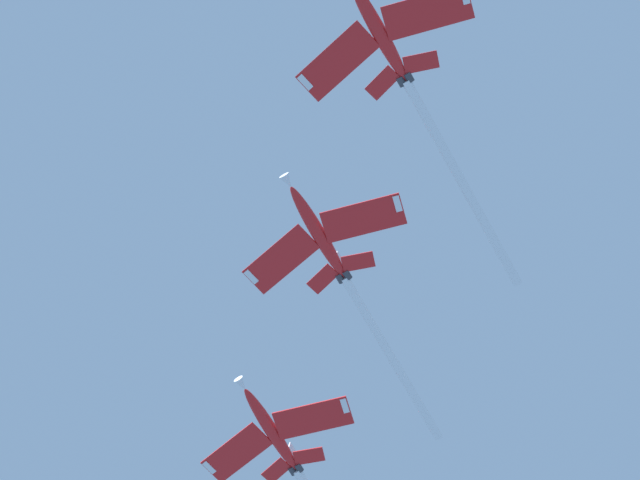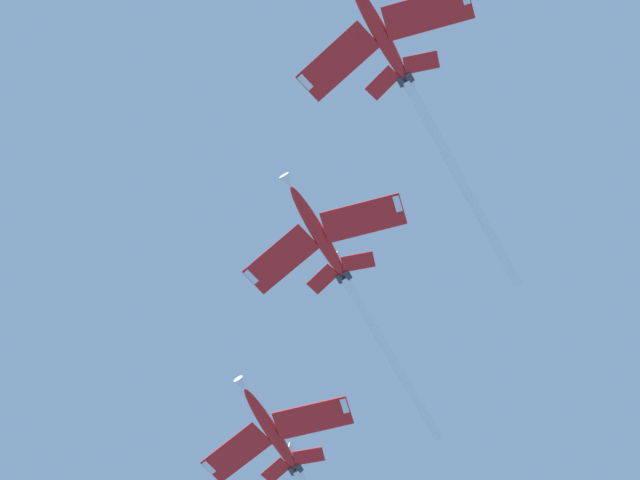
{
  "view_description": "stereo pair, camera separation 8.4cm",
  "coord_description": "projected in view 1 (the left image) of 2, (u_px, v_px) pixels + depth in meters",
  "views": [
    {
      "loc": [
        -15.39,
        42.77,
        1.77
      ],
      "look_at": [
        -6.86,
        -29.63,
        114.83
      ],
      "focal_mm": 68.73,
      "sensor_mm": 36.0,
      "label": 1
    },
    {
      "loc": [
        -15.3,
        42.78,
        1.77
      ],
      "look_at": [
        -6.86,
        -29.63,
        114.83
      ],
      "focal_mm": 68.73,
      "sensor_mm": 36.0,
      "label": 2
    }
  ],
  "objects": [
    {
      "name": "jet_second",
      "position": [
        343.0,
        276.0,
        136.07
      ],
      "size": [
        20.83,
        32.27,
        10.26
      ],
      "color": "red"
    },
    {
      "name": "jet_lead",
      "position": [
        411.0,
        91.0,
        127.07
      ],
      "size": [
        22.09,
        35.13,
        10.88
      ],
      "color": "red"
    }
  ]
}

